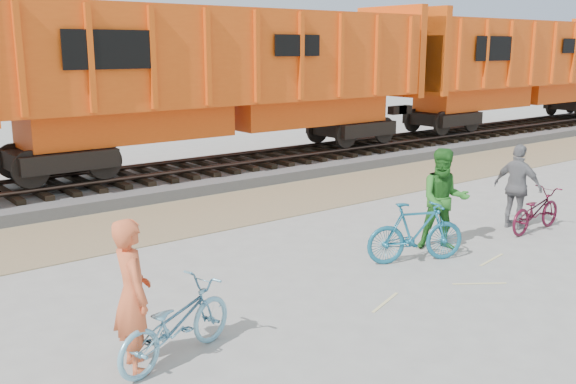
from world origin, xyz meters
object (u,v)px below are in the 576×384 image
hopper_car_center (226,75)px  bicycle_blue (176,323)px  person_man (444,200)px  bicycle_teal (416,232)px  person_woman (518,187)px  hopper_car_right (520,66)px  person_solo (132,295)px  bicycle_maroon (536,210)px

hopper_car_center → bicycle_blue: bearing=-125.9°
hopper_car_center → person_man: 8.86m
hopper_car_center → bicycle_teal: (-1.67, -8.80, -2.45)m
bicycle_teal → person_woman: (3.40, 0.17, 0.35)m
bicycle_blue → bicycle_teal: (5.18, 0.66, 0.07)m
hopper_car_right → bicycle_teal: bearing=-152.2°
hopper_car_center → bicycle_teal: hopper_car_center is taller
hopper_car_center → bicycle_teal: 9.29m
hopper_car_center → hopper_car_right: size_ratio=1.00×
bicycle_blue → person_man: (6.18, 0.86, 0.49)m
bicycle_teal → person_woman: 3.43m
hopper_car_right → person_solo: bearing=-157.3°
hopper_car_center → bicycle_blue: size_ratio=7.61×
bicycle_blue → hopper_car_right: bearing=-82.9°
hopper_car_center → bicycle_blue: 11.95m
hopper_car_right → bicycle_maroon: (-13.16, -9.03, -2.55)m
bicycle_blue → person_woman: size_ratio=1.02×
person_woman → person_man: bearing=83.8°
hopper_car_right → person_woman: size_ratio=7.73×
bicycle_blue → person_man: person_man is taller
person_solo → bicycle_teal: bearing=-76.1°
hopper_car_right → bicycle_teal: 19.01m
hopper_car_center → person_solo: (-7.35, -9.36, -2.07)m
hopper_car_center → bicycle_maroon: 9.56m
hopper_car_center → person_woman: 9.05m
person_man → hopper_car_right: bearing=69.2°
bicycle_blue → bicycle_maroon: (8.68, 0.43, -0.03)m
hopper_car_right → bicycle_maroon: hopper_car_right is taller
bicycle_teal → person_woman: bearing=-63.6°
bicycle_teal → bicycle_maroon: bicycle_teal is taller
person_man → bicycle_teal: bearing=-128.3°
hopper_car_right → bicycle_teal: hopper_car_right is taller
hopper_car_center → bicycle_maroon: bearing=-78.5°
person_solo → person_man: (6.68, 0.76, 0.04)m
bicycle_teal → bicycle_maroon: bearing=-70.2°
person_man → person_woman: person_man is taller
bicycle_blue → bicycle_maroon: size_ratio=1.07×
bicycle_teal → bicycle_maroon: 3.51m
person_man → person_woman: 2.40m
hopper_car_center → bicycle_maroon: size_ratio=8.13×
bicycle_maroon → person_solo: person_solo is taller
person_woman → bicycle_maroon: bearing=-171.5°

